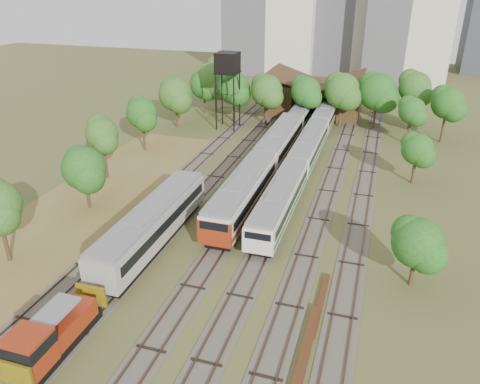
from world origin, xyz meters
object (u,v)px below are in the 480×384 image
(railcar_red_set, at_px, (263,165))
(shunter_locomotive, at_px, (49,338))
(water_tower, at_px, (227,65))
(railcar_green_set, at_px, (309,147))

(railcar_red_set, height_order, shunter_locomotive, railcar_red_set)
(shunter_locomotive, distance_m, water_tower, 52.40)
(railcar_red_set, distance_m, shunter_locomotive, 32.60)
(shunter_locomotive, xyz_separation_m, water_tower, (-5.09, 51.44, 8.62))
(water_tower, bearing_deg, shunter_locomotive, -84.35)
(railcar_green_set, bearing_deg, railcar_red_set, -114.41)
(railcar_red_set, relative_size, shunter_locomotive, 4.27)
(railcar_red_set, bearing_deg, shunter_locomotive, -100.61)
(shunter_locomotive, bearing_deg, railcar_red_set, 79.39)
(railcar_red_set, relative_size, railcar_green_set, 0.66)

